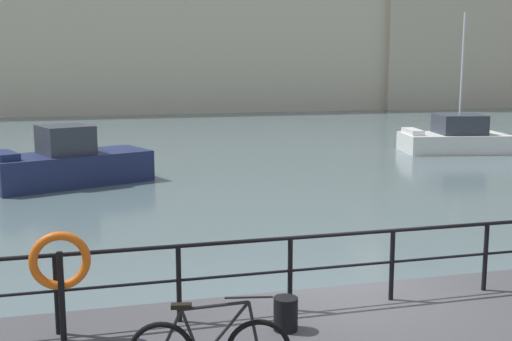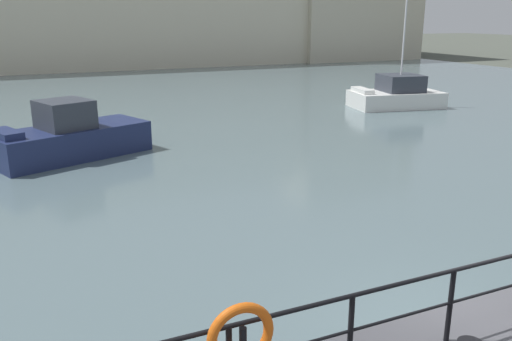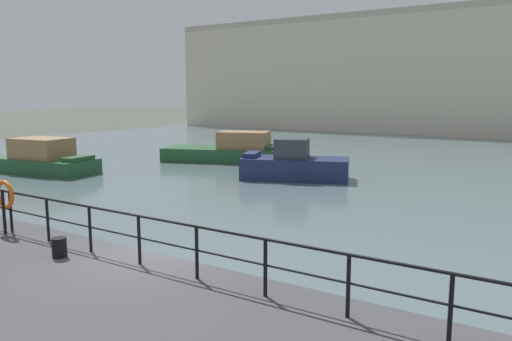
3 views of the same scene
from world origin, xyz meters
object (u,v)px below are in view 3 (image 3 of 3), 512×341
(moored_blue_motorboat, at_px, (44,159))
(mooring_bollard, at_px, (59,247))
(moored_harbor_tender, at_px, (230,151))
(moored_green_narrowboat, at_px, (294,165))
(life_ring_stand, at_px, (5,196))

(moored_blue_motorboat, xyz_separation_m, mooring_bollard, (16.08, -10.57, 0.36))
(moored_harbor_tender, distance_m, mooring_bollard, 22.51)
(moored_green_narrowboat, relative_size, moored_harbor_tender, 0.70)
(mooring_bollard, bearing_deg, life_ring_stand, 170.60)
(mooring_bollard, relative_size, life_ring_stand, 0.31)
(moored_blue_motorboat, height_order, moored_green_narrowboat, moored_green_narrowboat)
(mooring_bollard, bearing_deg, moored_harbor_tender, 116.07)
(life_ring_stand, bearing_deg, moored_blue_motorboat, 142.73)
(mooring_bollard, distance_m, life_ring_stand, 2.93)
(moored_harbor_tender, relative_size, life_ring_stand, 6.11)
(moored_green_narrowboat, relative_size, mooring_bollard, 13.68)
(moored_green_narrowboat, xyz_separation_m, mooring_bollard, (3.05, -16.46, 0.38))
(life_ring_stand, bearing_deg, moored_green_narrowboat, 90.93)
(moored_blue_motorboat, relative_size, life_ring_stand, 4.72)
(moored_blue_motorboat, distance_m, life_ring_stand, 16.73)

